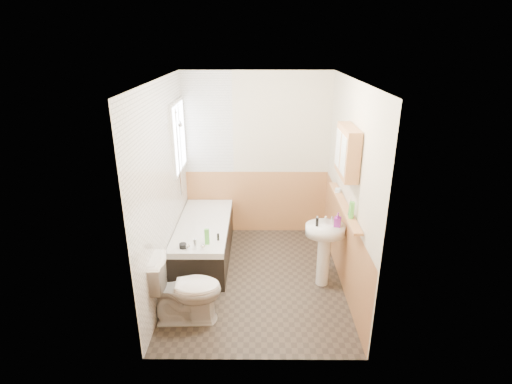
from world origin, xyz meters
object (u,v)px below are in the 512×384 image
at_px(pine_shelf, 344,205).
at_px(sink, 324,242).
at_px(medicine_cabinet, 347,152).
at_px(bathtub, 204,240).
at_px(toilet, 185,289).

bearing_deg(pine_shelf, sink, -177.37).
height_order(pine_shelf, medicine_cabinet, medicine_cabinet).
xyz_separation_m(bathtub, sink, (1.57, -0.63, 0.30)).
relative_size(bathtub, medicine_cabinet, 2.71).
distance_m(bathtub, toilet, 1.33).
relative_size(pine_shelf, medicine_cabinet, 2.43).
xyz_separation_m(bathtub, pine_shelf, (1.77, -0.62, 0.79)).
relative_size(bathtub, sink, 1.80).
bearing_deg(sink, toilet, -146.03).
relative_size(toilet, pine_shelf, 0.52).
distance_m(toilet, pine_shelf, 2.05).
distance_m(pine_shelf, medicine_cabinet, 0.68).
xyz_separation_m(toilet, medicine_cabinet, (1.77, 0.64, 1.36)).
bearing_deg(medicine_cabinet, bathtub, 158.45).
xyz_separation_m(sink, pine_shelf, (0.20, 0.01, 0.49)).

